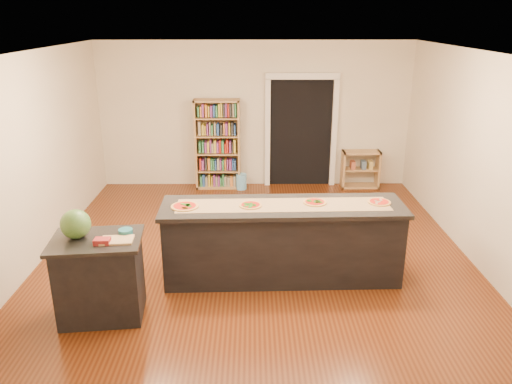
{
  "coord_description": "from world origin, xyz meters",
  "views": [
    {
      "loc": [
        -0.05,
        -6.09,
        3.25
      ],
      "look_at": [
        0.0,
        0.2,
        1.0
      ],
      "focal_mm": 35.0,
      "sensor_mm": 36.0,
      "label": 1
    }
  ],
  "objects_px": {
    "side_counter": "(100,277)",
    "watermelon": "(76,224)",
    "waste_bin": "(241,182)",
    "low_shelf": "(360,169)",
    "bookshelf": "(218,145)",
    "kitchen_island": "(282,241)"
  },
  "relations": [
    {
      "from": "side_counter",
      "to": "watermelon",
      "type": "bearing_deg",
      "value": 165.94
    },
    {
      "from": "waste_bin",
      "to": "low_shelf",
      "type": "bearing_deg",
      "value": 2.65
    },
    {
      "from": "side_counter",
      "to": "waste_bin",
      "type": "bearing_deg",
      "value": 65.44
    },
    {
      "from": "watermelon",
      "to": "waste_bin",
      "type": "bearing_deg",
      "value": 68.68
    },
    {
      "from": "low_shelf",
      "to": "watermelon",
      "type": "height_order",
      "value": "watermelon"
    },
    {
      "from": "bookshelf",
      "to": "waste_bin",
      "type": "xyz_separation_m",
      "value": [
        0.45,
        -0.11,
        -0.72
      ]
    },
    {
      "from": "bookshelf",
      "to": "waste_bin",
      "type": "height_order",
      "value": "bookshelf"
    },
    {
      "from": "low_shelf",
      "to": "waste_bin",
      "type": "relative_size",
      "value": 2.41
    },
    {
      "from": "side_counter",
      "to": "bookshelf",
      "type": "distance_m",
      "value": 4.6
    },
    {
      "from": "waste_bin",
      "to": "watermelon",
      "type": "height_order",
      "value": "watermelon"
    },
    {
      "from": "kitchen_island",
      "to": "watermelon",
      "type": "relative_size",
      "value": 9.45
    },
    {
      "from": "side_counter",
      "to": "watermelon",
      "type": "relative_size",
      "value": 3.0
    },
    {
      "from": "bookshelf",
      "to": "low_shelf",
      "type": "xyz_separation_m",
      "value": [
        2.8,
        -0.0,
        -0.5
      ]
    },
    {
      "from": "low_shelf",
      "to": "waste_bin",
      "type": "bearing_deg",
      "value": -177.35
    },
    {
      "from": "waste_bin",
      "to": "kitchen_island",
      "type": "bearing_deg",
      "value": -80.24
    },
    {
      "from": "side_counter",
      "to": "watermelon",
      "type": "height_order",
      "value": "watermelon"
    },
    {
      "from": "low_shelf",
      "to": "watermelon",
      "type": "distance_m",
      "value": 6.04
    },
    {
      "from": "kitchen_island",
      "to": "waste_bin",
      "type": "height_order",
      "value": "kitchen_island"
    },
    {
      "from": "side_counter",
      "to": "low_shelf",
      "type": "bearing_deg",
      "value": 43.61
    },
    {
      "from": "bookshelf",
      "to": "waste_bin",
      "type": "bearing_deg",
      "value": -13.81
    },
    {
      "from": "kitchen_island",
      "to": "watermelon",
      "type": "bearing_deg",
      "value": -161.3
    },
    {
      "from": "side_counter",
      "to": "waste_bin",
      "type": "distance_m",
      "value": 4.61
    }
  ]
}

